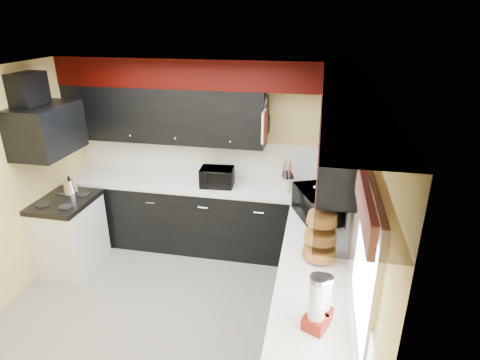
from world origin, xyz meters
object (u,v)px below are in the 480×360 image
Objects in this scene: knife_block at (287,181)px; kettle at (70,186)px; utensil_crock at (287,185)px; toaster_oven at (217,177)px; microwave at (318,204)px.

knife_block is 1.20× the size of kettle.
knife_block reaches higher than utensil_crock.
knife_block is (0.89, 0.07, -0.01)m from toaster_oven.
knife_block is at bearing 0.30° from toaster_oven.
microwave reaches higher than utensil_crock.
kettle is at bearing 169.92° from knife_block.
microwave is 0.72m from utensil_crock.
toaster_oven reaches higher than utensil_crock.
toaster_oven is at bearing 161.70° from knife_block.
toaster_oven is 0.89m from utensil_crock.
utensil_crock is at bearing 10.85° from kettle.
microwave reaches higher than kettle.
toaster_oven is at bearing 40.63° from microwave.
utensil_crock is (-0.39, 0.61, -0.07)m from microwave.
microwave is at bearing -29.75° from toaster_oven.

